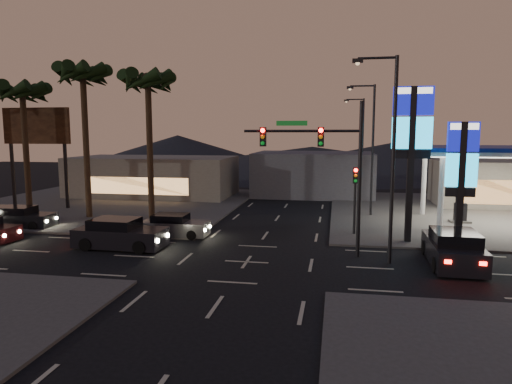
% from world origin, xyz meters
% --- Properties ---
extents(ground, '(140.00, 140.00, 0.00)m').
position_xyz_m(ground, '(0.00, 0.00, 0.00)').
color(ground, black).
rests_on(ground, ground).
extents(corner_lot_ne, '(24.00, 24.00, 0.12)m').
position_xyz_m(corner_lot_ne, '(16.00, 16.00, 0.06)').
color(corner_lot_ne, '#47443F').
rests_on(corner_lot_ne, ground).
extents(corner_lot_nw, '(24.00, 24.00, 0.12)m').
position_xyz_m(corner_lot_nw, '(-16.00, 16.00, 0.06)').
color(corner_lot_nw, '#47443F').
rests_on(corner_lot_nw, ground).
extents(gas_station, '(12.20, 8.20, 5.47)m').
position_xyz_m(gas_station, '(16.00, 12.00, 5.08)').
color(gas_station, silver).
rests_on(gas_station, ground).
extents(convenience_store, '(10.00, 6.00, 4.00)m').
position_xyz_m(convenience_store, '(18.00, 21.00, 2.00)').
color(convenience_store, '#726B5B').
rests_on(convenience_store, ground).
extents(pylon_sign_tall, '(2.20, 0.35, 9.00)m').
position_xyz_m(pylon_sign_tall, '(8.50, 5.50, 6.39)').
color(pylon_sign_tall, black).
rests_on(pylon_sign_tall, ground).
extents(pylon_sign_short, '(1.60, 0.35, 7.00)m').
position_xyz_m(pylon_sign_short, '(11.00, 4.50, 4.66)').
color(pylon_sign_short, black).
rests_on(pylon_sign_short, ground).
extents(traffic_signal_mast, '(6.10, 0.39, 8.00)m').
position_xyz_m(traffic_signal_mast, '(3.76, 1.99, 5.23)').
color(traffic_signal_mast, black).
rests_on(traffic_signal_mast, ground).
extents(pedestal_signal, '(0.32, 0.39, 4.30)m').
position_xyz_m(pedestal_signal, '(5.50, 6.98, 2.92)').
color(pedestal_signal, black).
rests_on(pedestal_signal, ground).
extents(streetlight_near, '(2.14, 0.25, 10.00)m').
position_xyz_m(streetlight_near, '(6.79, 1.00, 5.72)').
color(streetlight_near, black).
rests_on(streetlight_near, ground).
extents(streetlight_mid, '(2.14, 0.25, 10.00)m').
position_xyz_m(streetlight_mid, '(6.79, 14.00, 5.72)').
color(streetlight_mid, black).
rests_on(streetlight_mid, ground).
extents(streetlight_far, '(2.14, 0.25, 10.00)m').
position_xyz_m(streetlight_far, '(6.79, 28.00, 5.72)').
color(streetlight_far, black).
rests_on(streetlight_far, ground).
extents(palm_a, '(4.41, 4.41, 10.86)m').
position_xyz_m(palm_a, '(-9.00, 9.50, 9.43)').
color(palm_a, black).
rests_on(palm_a, ground).
extents(palm_b, '(4.41, 4.41, 11.46)m').
position_xyz_m(palm_b, '(-14.00, 9.50, 9.97)').
color(palm_b, black).
rests_on(palm_b, ground).
extents(palm_c, '(4.41, 4.41, 10.26)m').
position_xyz_m(palm_c, '(-19.00, 9.50, 8.88)').
color(palm_c, black).
rests_on(palm_c, ground).
extents(billboard, '(6.00, 0.30, 8.50)m').
position_xyz_m(billboard, '(-20.50, 13.00, 6.33)').
color(billboard, black).
rests_on(billboard, ground).
extents(building_far_west, '(16.00, 8.00, 4.00)m').
position_xyz_m(building_far_west, '(-14.00, 22.00, 2.00)').
color(building_far_west, '#726B5B').
rests_on(building_far_west, ground).
extents(building_far_mid, '(12.00, 9.00, 4.40)m').
position_xyz_m(building_far_mid, '(2.00, 26.00, 2.20)').
color(building_far_mid, '#4C4C51').
rests_on(building_far_mid, ground).
extents(hill_left, '(40.00, 40.00, 6.00)m').
position_xyz_m(hill_left, '(-25.00, 60.00, 3.00)').
color(hill_left, black).
rests_on(hill_left, ground).
extents(hill_right, '(50.00, 50.00, 5.00)m').
position_xyz_m(hill_right, '(15.00, 60.00, 2.50)').
color(hill_right, black).
rests_on(hill_right, ground).
extents(hill_center, '(60.00, 60.00, 4.00)m').
position_xyz_m(hill_center, '(0.00, 60.00, 2.00)').
color(hill_center, black).
rests_on(hill_center, ground).
extents(car_lane_a_front, '(5.17, 2.30, 1.66)m').
position_xyz_m(car_lane_a_front, '(-7.54, 1.52, 0.77)').
color(car_lane_a_front, black).
rests_on(car_lane_a_front, ground).
extents(car_lane_b_front, '(4.30, 1.85, 1.39)m').
position_xyz_m(car_lane_b_front, '(-5.56, 4.85, 0.65)').
color(car_lane_b_front, '#5A5A5D').
rests_on(car_lane_b_front, ground).
extents(car_lane_b_mid, '(4.57, 2.12, 1.46)m').
position_xyz_m(car_lane_b_mid, '(-16.75, 5.46, 0.68)').
color(car_lane_b_mid, black).
rests_on(car_lane_b_mid, ground).
extents(car_lane_b_rear, '(4.33, 2.04, 1.38)m').
position_xyz_m(car_lane_b_rear, '(-18.35, 5.71, 0.64)').
color(car_lane_b_rear, black).
rests_on(car_lane_b_rear, ground).
extents(suv_station, '(2.42, 5.30, 1.74)m').
position_xyz_m(suv_station, '(10.00, 1.26, 0.81)').
color(suv_station, black).
rests_on(suv_station, ground).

